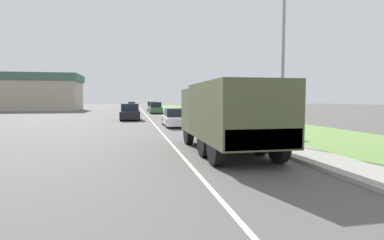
{
  "coord_description": "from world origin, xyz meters",
  "views": [
    {
      "loc": [
        -1.78,
        0.03,
        2.1
      ],
      "look_at": [
        0.74,
        12.66,
        1.2
      ],
      "focal_mm": 28.0,
      "sensor_mm": 36.0,
      "label": 1
    }
  ],
  "objects_px": {
    "car_third_ahead": "(156,108)",
    "car_farthest_ahead": "(132,106)",
    "lamp_post": "(280,33)",
    "military_truck": "(227,113)",
    "car_second_ahead": "(130,113)",
    "car_fourth_ahead": "(152,107)",
    "car_nearest_ahead": "(176,118)"
  },
  "relations": [
    {
      "from": "car_third_ahead",
      "to": "car_farthest_ahead",
      "type": "distance_m",
      "value": 24.66
    },
    {
      "from": "car_farthest_ahead",
      "to": "lamp_post",
      "type": "distance_m",
      "value": 56.89
    },
    {
      "from": "military_truck",
      "to": "car_second_ahead",
      "type": "relative_size",
      "value": 1.71
    },
    {
      "from": "car_third_ahead",
      "to": "lamp_post",
      "type": "distance_m",
      "value": 32.37
    },
    {
      "from": "car_second_ahead",
      "to": "car_fourth_ahead",
      "type": "height_order",
      "value": "car_fourth_ahead"
    },
    {
      "from": "car_nearest_ahead",
      "to": "lamp_post",
      "type": "relative_size",
      "value": 0.54
    },
    {
      "from": "car_fourth_ahead",
      "to": "military_truck",
      "type": "bearing_deg",
      "value": -89.83
    },
    {
      "from": "car_second_ahead",
      "to": "car_fourth_ahead",
      "type": "distance_m",
      "value": 23.82
    },
    {
      "from": "military_truck",
      "to": "car_nearest_ahead",
      "type": "height_order",
      "value": "military_truck"
    },
    {
      "from": "military_truck",
      "to": "car_third_ahead",
      "type": "xyz_separation_m",
      "value": [
        -0.26,
        33.02,
        -0.83
      ]
    },
    {
      "from": "car_fourth_ahead",
      "to": "car_farthest_ahead",
      "type": "xyz_separation_m",
      "value": [
        -3.63,
        14.4,
        -0.06
      ]
    },
    {
      "from": "car_third_ahead",
      "to": "car_farthest_ahead",
      "type": "xyz_separation_m",
      "value": [
        -3.5,
        24.41,
        -0.07
      ]
    },
    {
      "from": "car_farthest_ahead",
      "to": "military_truck",
      "type": "bearing_deg",
      "value": -86.26
    },
    {
      "from": "car_second_ahead",
      "to": "lamp_post",
      "type": "bearing_deg",
      "value": -70.35
    },
    {
      "from": "car_second_ahead",
      "to": "car_third_ahead",
      "type": "height_order",
      "value": "car_third_ahead"
    },
    {
      "from": "car_second_ahead",
      "to": "lamp_post",
      "type": "distance_m",
      "value": 20.02
    },
    {
      "from": "military_truck",
      "to": "car_fourth_ahead",
      "type": "height_order",
      "value": "military_truck"
    },
    {
      "from": "car_fourth_ahead",
      "to": "car_farthest_ahead",
      "type": "relative_size",
      "value": 0.99
    },
    {
      "from": "military_truck",
      "to": "lamp_post",
      "type": "relative_size",
      "value": 0.83
    },
    {
      "from": "car_nearest_ahead",
      "to": "car_third_ahead",
      "type": "bearing_deg",
      "value": 89.88
    },
    {
      "from": "car_third_ahead",
      "to": "car_fourth_ahead",
      "type": "xyz_separation_m",
      "value": [
        0.13,
        10.01,
        -0.01
      ]
    },
    {
      "from": "car_third_ahead",
      "to": "car_fourth_ahead",
      "type": "distance_m",
      "value": 10.01
    },
    {
      "from": "military_truck",
      "to": "car_nearest_ahead",
      "type": "xyz_separation_m",
      "value": [
        -0.3,
        11.71,
        -0.94
      ]
    },
    {
      "from": "military_truck",
      "to": "car_third_ahead",
      "type": "bearing_deg",
      "value": 90.45
    },
    {
      "from": "military_truck",
      "to": "car_farthest_ahead",
      "type": "distance_m",
      "value": 57.56
    },
    {
      "from": "car_third_ahead",
      "to": "car_nearest_ahead",
      "type": "bearing_deg",
      "value": -90.12
    },
    {
      "from": "car_farthest_ahead",
      "to": "car_fourth_ahead",
      "type": "bearing_deg",
      "value": -75.85
    },
    {
      "from": "car_nearest_ahead",
      "to": "car_farthest_ahead",
      "type": "bearing_deg",
      "value": 94.32
    },
    {
      "from": "car_fourth_ahead",
      "to": "car_nearest_ahead",
      "type": "bearing_deg",
      "value": -90.32
    },
    {
      "from": "car_nearest_ahead",
      "to": "lamp_post",
      "type": "height_order",
      "value": "lamp_post"
    },
    {
      "from": "car_second_ahead",
      "to": "car_fourth_ahead",
      "type": "xyz_separation_m",
      "value": [
        3.74,
        23.53,
        0.0
      ]
    },
    {
      "from": "car_fourth_ahead",
      "to": "car_farthest_ahead",
      "type": "bearing_deg",
      "value": 104.15
    }
  ]
}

